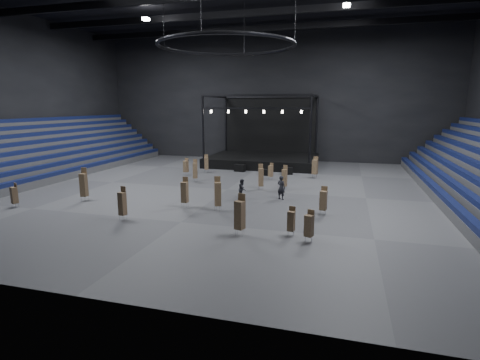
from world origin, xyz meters
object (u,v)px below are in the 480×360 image
(flight_case_mid, at_px, (264,172))
(chair_stack_3, at_px, (291,221))
(chair_stack_8, at_px, (84,184))
(chair_stack_14, at_px, (315,167))
(chair_stack_1, at_px, (195,170))
(stage, at_px, (264,154))
(chair_stack_6, at_px, (122,203))
(man_center, at_px, (281,188))
(chair_stack_9, at_px, (218,193))
(chair_stack_7, at_px, (186,166))
(chair_stack_4, at_px, (309,225))
(crew_member, at_px, (242,189))
(chair_stack_11, at_px, (323,200))
(chair_stack_13, at_px, (206,163))
(chair_stack_5, at_px, (271,171))
(chair_stack_0, at_px, (185,192))
(flight_case_right, at_px, (287,171))
(chair_stack_2, at_px, (14,195))
(chair_stack_15, at_px, (240,214))
(flight_case_left, at_px, (240,168))
(chair_stack_12, at_px, (285,177))
(chair_stack_10, at_px, (261,177))

(flight_case_mid, relative_size, chair_stack_3, 0.56)
(chair_stack_8, xyz_separation_m, chair_stack_14, (17.62, 15.38, -0.16))
(flight_case_mid, xyz_separation_m, chair_stack_1, (-6.16, -5.43, 0.86))
(stage, relative_size, chair_stack_6, 5.91)
(chair_stack_1, xyz_separation_m, man_center, (9.93, -5.12, -0.18))
(chair_stack_8, bearing_deg, chair_stack_9, -5.32)
(chair_stack_1, relative_size, chair_stack_7, 1.20)
(chair_stack_1, bearing_deg, man_center, -37.74)
(chair_stack_4, bearing_deg, crew_member, 148.38)
(chair_stack_1, height_order, chair_stack_7, chair_stack_1)
(chair_stack_11, relative_size, chair_stack_13, 0.98)
(chair_stack_3, xyz_separation_m, chair_stack_7, (-14.37, 16.93, 0.08))
(chair_stack_5, bearing_deg, chair_stack_8, -116.08)
(chair_stack_1, distance_m, chair_stack_8, 11.62)
(chair_stack_0, xyz_separation_m, chair_stack_6, (-2.78, -4.25, -0.03))
(flight_case_mid, height_order, flight_case_right, flight_case_right)
(flight_case_mid, xyz_separation_m, chair_stack_2, (-15.76, -18.74, 0.68))
(chair_stack_0, xyz_separation_m, chair_stack_5, (4.32, 12.68, -0.27))
(chair_stack_1, relative_size, chair_stack_6, 1.00)
(chair_stack_4, height_order, man_center, man_center)
(chair_stack_4, distance_m, chair_stack_15, 4.17)
(flight_case_right, xyz_separation_m, chair_stack_9, (-2.76, -16.49, 0.93))
(chair_stack_1, height_order, chair_stack_2, chair_stack_1)
(flight_case_right, bearing_deg, chair_stack_14, -22.93)
(flight_case_mid, height_order, chair_stack_2, chair_stack_2)
(chair_stack_6, distance_m, chair_stack_9, 6.87)
(chair_stack_6, height_order, crew_member, chair_stack_6)
(chair_stack_2, relative_size, chair_stack_14, 0.81)
(chair_stack_14, bearing_deg, chair_stack_7, -157.34)
(stage, distance_m, crew_member, 19.41)
(chair_stack_0, distance_m, chair_stack_2, 13.23)
(chair_stack_4, bearing_deg, chair_stack_8, -171.22)
(chair_stack_9, relative_size, man_center, 1.28)
(chair_stack_4, distance_m, chair_stack_11, 5.86)
(chair_stack_7, height_order, chair_stack_11, chair_stack_11)
(chair_stack_5, distance_m, crew_member, 8.87)
(chair_stack_2, bearing_deg, chair_stack_5, 66.02)
(flight_case_left, distance_m, chair_stack_12, 10.89)
(chair_stack_9, bearing_deg, flight_case_mid, 64.78)
(chair_stack_7, distance_m, chair_stack_12, 12.76)
(chair_stack_4, relative_size, chair_stack_15, 0.74)
(chair_stack_1, bearing_deg, chair_stack_13, 87.68)
(chair_stack_3, bearing_deg, chair_stack_6, -171.51)
(flight_case_right, distance_m, chair_stack_14, 3.61)
(chair_stack_3, xyz_separation_m, chair_stack_11, (1.60, 5.08, 0.15))
(flight_case_mid, relative_size, chair_stack_4, 0.53)
(chair_stack_15, height_order, man_center, chair_stack_15)
(chair_stack_8, bearing_deg, chair_stack_13, 65.48)
(crew_member, bearing_deg, chair_stack_6, 141.02)
(chair_stack_6, xyz_separation_m, chair_stack_10, (7.15, 11.86, 0.04))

